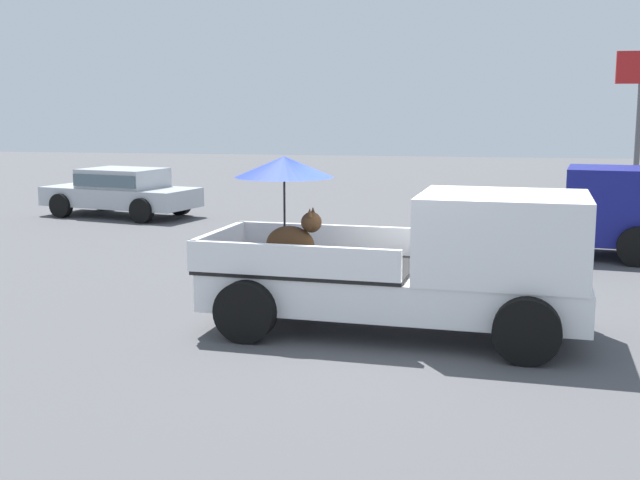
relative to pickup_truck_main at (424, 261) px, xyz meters
The scene contains 5 objects.
ground_plane 1.06m from the pickup_truck_main, behind, with size 80.00×80.00×0.00m, color #4C4C4F.
pickup_truck_main is the anchor object (origin of this frame).
pickup_truck_red 6.99m from the pickup_truck_main, 69.63° to the left, with size 5.01×2.69×1.80m.
parked_sedan_near 13.64m from the pickup_truck_main, 131.24° to the left, with size 4.59×2.70×1.33m.
motel_sign 14.84m from the pickup_truck_main, 69.68° to the left, with size 1.40×0.16×4.55m.
Camera 1 is at (1.04, -10.52, 2.98)m, focal length 45.24 mm.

